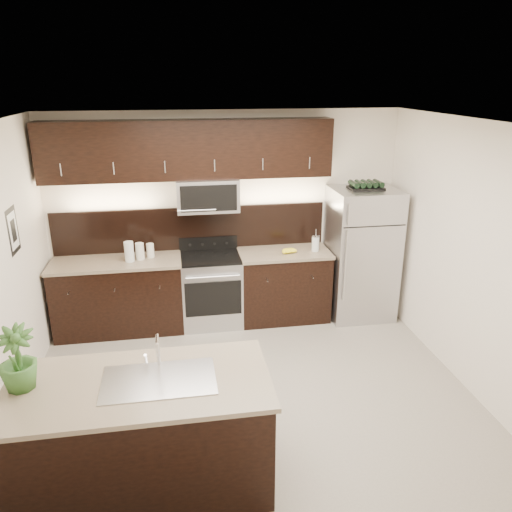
# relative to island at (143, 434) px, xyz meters

# --- Properties ---
(ground) EXTENTS (4.50, 4.50, 0.00)m
(ground) POSITION_rel_island_xyz_m (1.00, 1.01, -0.47)
(ground) COLOR gray
(ground) RESTS_ON ground
(room_walls) EXTENTS (4.52, 4.02, 2.71)m
(room_walls) POSITION_rel_island_xyz_m (0.89, 0.97, 1.22)
(room_walls) COLOR silver
(room_walls) RESTS_ON ground
(counter_run) EXTENTS (3.51, 0.65, 0.94)m
(counter_run) POSITION_rel_island_xyz_m (0.54, 2.70, -0.00)
(counter_run) COLOR black
(counter_run) RESTS_ON ground
(upper_fixtures) EXTENTS (3.49, 0.40, 1.66)m
(upper_fixtures) POSITION_rel_island_xyz_m (0.57, 2.85, 1.67)
(upper_fixtures) COLOR black
(upper_fixtures) RESTS_ON counter_run
(island) EXTENTS (1.96, 0.96, 0.94)m
(island) POSITION_rel_island_xyz_m (0.00, 0.00, 0.00)
(island) COLOR black
(island) RESTS_ON ground
(sink_faucet) EXTENTS (0.84, 0.50, 0.28)m
(sink_faucet) POSITION_rel_island_xyz_m (0.15, 0.01, 0.48)
(sink_faucet) COLOR silver
(sink_faucet) RESTS_ON island
(refrigerator) EXTENTS (0.84, 0.75, 1.73)m
(refrigerator) POSITION_rel_island_xyz_m (2.74, 2.64, 0.40)
(refrigerator) COLOR #B2B2B7
(refrigerator) RESTS_ON ground
(wine_rack) EXTENTS (0.43, 0.27, 0.10)m
(wine_rack) POSITION_rel_island_xyz_m (2.74, 2.64, 1.31)
(wine_rack) COLOR black
(wine_rack) RESTS_ON refrigerator
(plant) EXTENTS (0.28, 0.28, 0.49)m
(plant) POSITION_rel_island_xyz_m (-0.83, 0.07, 0.71)
(plant) COLOR #336026
(plant) RESTS_ON island
(canisters) EXTENTS (0.35, 0.21, 0.25)m
(canisters) POSITION_rel_island_xyz_m (-0.14, 2.69, 0.58)
(canisters) COLOR silver
(canisters) RESTS_ON counter_run
(french_press) EXTENTS (0.10, 0.10, 0.29)m
(french_press) POSITION_rel_island_xyz_m (2.11, 2.65, 0.58)
(french_press) COLOR silver
(french_press) RESTS_ON counter_run
(bananas) EXTENTS (0.23, 0.19, 0.06)m
(bananas) POSITION_rel_island_xyz_m (1.70, 2.62, 0.50)
(bananas) COLOR yellow
(bananas) RESTS_ON counter_run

